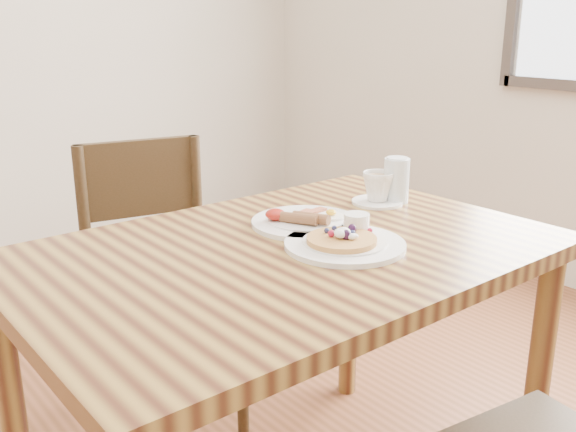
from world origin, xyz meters
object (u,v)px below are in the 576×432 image
object	(u,v)px
chair_far	(157,272)
water_glass	(396,180)
pancake_plate	(345,241)
breakfast_plate	(305,221)
teacup_saucer	(378,189)
dining_table	(288,287)

from	to	relation	value
chair_far	water_glass	bearing A→B (deg)	143.77
pancake_plate	water_glass	xyz separation A→B (m)	(0.36, 0.18, 0.05)
pancake_plate	breakfast_plate	size ratio (longest dim) A/B	1.00
breakfast_plate	water_glass	distance (m)	0.34
pancake_plate	breakfast_plate	bearing A→B (deg)	79.93
teacup_saucer	water_glass	xyz separation A→B (m)	(0.05, -0.02, 0.02)
chair_far	teacup_saucer	world-z (taller)	chair_far
breakfast_plate	pancake_plate	bearing A→B (deg)	-100.07
chair_far	pancake_plate	distance (m)	0.77
dining_table	pancake_plate	world-z (taller)	pancake_plate
water_glass	breakfast_plate	bearing A→B (deg)	-179.48
pancake_plate	teacup_saucer	world-z (taller)	teacup_saucer
breakfast_plate	water_glass	world-z (taller)	water_glass
breakfast_plate	teacup_saucer	size ratio (longest dim) A/B	1.93
teacup_saucer	pancake_plate	bearing A→B (deg)	-147.69
dining_table	teacup_saucer	bearing A→B (deg)	15.55
chair_far	pancake_plate	xyz separation A→B (m)	(0.11, -0.71, 0.27)
chair_far	teacup_saucer	size ratio (longest dim) A/B	6.29
breakfast_plate	water_glass	bearing A→B (deg)	0.52
dining_table	teacup_saucer	world-z (taller)	teacup_saucer
teacup_saucer	water_glass	world-z (taller)	water_glass
teacup_saucer	chair_far	bearing A→B (deg)	129.35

